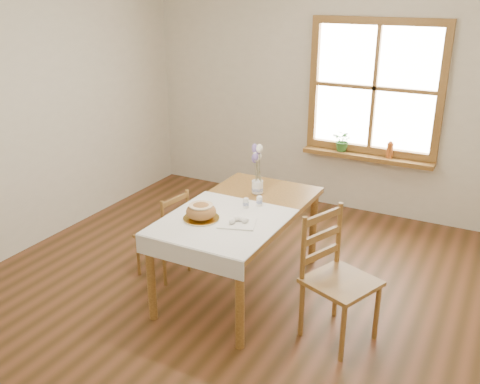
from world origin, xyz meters
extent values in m
plane|color=brown|center=(0.00, 0.00, 0.00)|extent=(5.00, 5.00, 0.00)
cube|color=beige|center=(0.00, 2.50, 1.30)|extent=(4.50, 0.10, 2.60)
cube|color=beige|center=(-2.25, 0.00, 1.30)|extent=(0.10, 5.00, 2.60)
cube|color=olive|center=(0.50, 2.46, 2.14)|extent=(1.46, 0.08, 0.08)
cube|color=olive|center=(0.50, 2.46, 0.76)|extent=(1.46, 0.08, 0.08)
cube|color=olive|center=(-0.19, 2.46, 1.45)|extent=(0.08, 0.08, 1.30)
cube|color=olive|center=(1.19, 2.46, 1.45)|extent=(0.08, 0.08, 1.30)
cube|color=olive|center=(0.50, 2.46, 1.45)|extent=(0.04, 0.06, 1.30)
cube|color=olive|center=(0.50, 2.46, 1.45)|extent=(1.30, 0.06, 0.04)
cube|color=white|center=(0.50, 2.49, 1.45)|extent=(1.30, 0.01, 1.30)
cube|color=olive|center=(0.50, 2.40, 0.69)|extent=(1.46, 0.20, 0.05)
cube|color=olive|center=(0.00, 0.30, 0.72)|extent=(0.90, 1.60, 0.05)
cylinder|color=olive|center=(-0.39, -0.44, 0.35)|extent=(0.07, 0.07, 0.70)
cylinder|color=olive|center=(0.39, -0.44, 0.35)|extent=(0.07, 0.07, 0.70)
cylinder|color=olive|center=(-0.39, 1.04, 0.35)|extent=(0.07, 0.07, 0.70)
cylinder|color=olive|center=(0.39, 1.04, 0.35)|extent=(0.07, 0.07, 0.70)
cube|color=silver|center=(0.00, 0.00, 0.76)|extent=(0.91, 0.99, 0.01)
cylinder|color=white|center=(-0.16, -0.05, 0.77)|extent=(0.32, 0.32, 0.01)
ellipsoid|color=olive|center=(-0.16, -0.05, 0.84)|extent=(0.24, 0.24, 0.13)
cube|color=silver|center=(0.13, 0.01, 0.77)|extent=(0.34, 0.32, 0.01)
cylinder|color=white|center=(0.04, 0.32, 0.81)|extent=(0.06, 0.06, 0.09)
cylinder|color=white|center=(0.12, 0.41, 0.81)|extent=(0.06, 0.06, 0.09)
cylinder|color=white|center=(-0.03, 0.68, 0.81)|extent=(0.13, 0.13, 0.11)
imported|color=#336C2B|center=(0.21, 2.40, 0.81)|extent=(0.27, 0.28, 0.19)
cylinder|color=#A7511E|center=(0.74, 2.40, 0.81)|extent=(0.07, 0.07, 0.19)
camera|label=1|loc=(1.91, -3.32, 2.50)|focal=40.00mm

